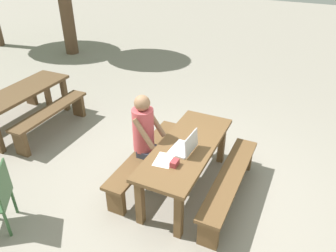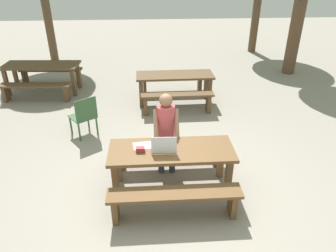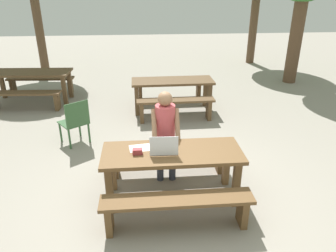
# 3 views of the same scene
# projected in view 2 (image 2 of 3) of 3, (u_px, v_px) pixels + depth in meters

# --- Properties ---
(ground_plane) EXTENTS (30.00, 30.00, 0.00)m
(ground_plane) POSITION_uv_depth(u_px,v_px,m) (171.00, 188.00, 4.89)
(ground_plane) COLOR gray
(picnic_table_front) EXTENTS (1.82, 0.70, 0.71)m
(picnic_table_front) POSITION_uv_depth(u_px,v_px,m) (171.00, 156.00, 4.60)
(picnic_table_front) COLOR brown
(picnic_table_front) RESTS_ON ground
(bench_near) EXTENTS (1.80, 0.30, 0.43)m
(bench_near) POSITION_uv_depth(u_px,v_px,m) (175.00, 198.00, 4.19)
(bench_near) COLOR brown
(bench_near) RESTS_ON ground
(bench_far) EXTENTS (1.80, 0.30, 0.43)m
(bench_far) POSITION_uv_depth(u_px,v_px,m) (169.00, 149.00, 5.27)
(bench_far) COLOR brown
(bench_far) RESTS_ON ground
(laptop) EXTENTS (0.37, 0.29, 0.26)m
(laptop) POSITION_uv_depth(u_px,v_px,m) (164.00, 147.00, 4.49)
(laptop) COLOR silver
(laptop) RESTS_ON picnic_table_front
(small_pouch) EXTENTS (0.13, 0.08, 0.07)m
(small_pouch) POSITION_uv_depth(u_px,v_px,m) (140.00, 149.00, 4.48)
(small_pouch) COLOR #993338
(small_pouch) RESTS_ON picnic_table_front
(paper_sheet) EXTENTS (0.32, 0.25, 0.00)m
(paper_sheet) POSITION_uv_depth(u_px,v_px,m) (143.00, 146.00, 4.64)
(paper_sheet) COLOR white
(paper_sheet) RESTS_ON picnic_table_front
(person_seated) EXTENTS (0.40, 0.40, 1.32)m
(person_seated) POSITION_uv_depth(u_px,v_px,m) (166.00, 127.00, 5.03)
(person_seated) COLOR #333847
(person_seated) RESTS_ON ground
(plastic_chair) EXTENTS (0.61, 0.61, 0.84)m
(plastic_chair) POSITION_uv_depth(u_px,v_px,m) (84.00, 116.00, 6.11)
(plastic_chair) COLOR #335933
(plastic_chair) RESTS_ON ground
(picnic_table_mid) EXTENTS (1.83, 0.68, 0.72)m
(picnic_table_mid) POSITION_uv_depth(u_px,v_px,m) (175.00, 79.00, 7.49)
(picnic_table_mid) COLOR brown
(picnic_table_mid) RESTS_ON ground
(bench_mid_south) EXTENTS (1.64, 0.32, 0.48)m
(bench_mid_south) POSITION_uv_depth(u_px,v_px,m) (177.00, 99.00, 7.08)
(bench_mid_south) COLOR brown
(bench_mid_south) RESTS_ON ground
(bench_mid_north) EXTENTS (1.64, 0.32, 0.48)m
(bench_mid_north) POSITION_uv_depth(u_px,v_px,m) (172.00, 80.00, 8.13)
(bench_mid_north) COLOR brown
(bench_mid_north) RESTS_ON ground
(picnic_table_rear) EXTENTS (1.94, 0.85, 0.75)m
(picnic_table_rear) POSITION_uv_depth(u_px,v_px,m) (42.00, 69.00, 8.08)
(picnic_table_rear) COLOR brown
(picnic_table_rear) RESTS_ON ground
(bench_rear_south) EXTENTS (1.72, 0.40, 0.43)m
(bench_rear_south) POSITION_uv_depth(u_px,v_px,m) (35.00, 89.00, 7.69)
(bench_rear_south) COLOR brown
(bench_rear_south) RESTS_ON ground
(bench_rear_north) EXTENTS (1.72, 0.40, 0.43)m
(bench_rear_north) POSITION_uv_depth(u_px,v_px,m) (51.00, 72.00, 8.76)
(bench_rear_north) COLOR brown
(bench_rear_north) RESTS_ON ground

